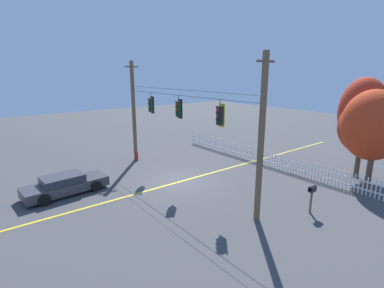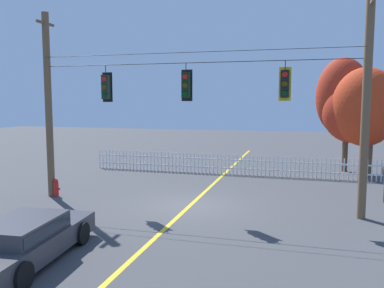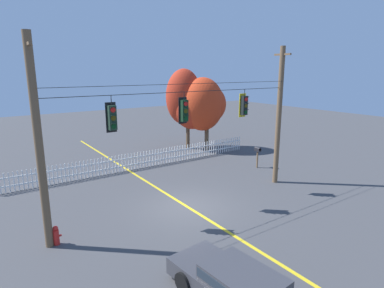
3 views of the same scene
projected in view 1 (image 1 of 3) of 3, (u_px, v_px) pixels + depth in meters
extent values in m
plane|color=#424244|center=(181.00, 181.00, 18.49)|extent=(80.00, 80.00, 0.00)
cube|color=gold|center=(181.00, 181.00, 18.49)|extent=(0.16, 36.00, 0.01)
cylinder|color=brown|center=(134.00, 112.00, 22.33)|extent=(0.29, 0.29, 7.75)
cylinder|color=brown|center=(261.00, 141.00, 12.78)|extent=(0.29, 0.29, 7.75)
cube|color=brown|center=(132.00, 67.00, 21.51)|extent=(0.10, 1.10, 0.10)
cube|color=brown|center=(266.00, 61.00, 11.96)|extent=(0.10, 1.10, 0.10)
cylinder|color=black|center=(180.00, 95.00, 17.16)|extent=(12.27, 0.02, 0.02)
cylinder|color=black|center=(176.00, 89.00, 16.93)|extent=(12.27, 0.02, 0.02)
cylinder|color=black|center=(151.00, 95.00, 19.91)|extent=(0.03, 0.03, 0.39)
cube|color=black|center=(152.00, 105.00, 20.15)|extent=(0.43, 0.02, 1.20)
cube|color=#1E3323|center=(151.00, 105.00, 20.07)|extent=(0.30, 0.24, 0.96)
cylinder|color=red|center=(149.00, 101.00, 19.91)|extent=(0.20, 0.03, 0.20)
cube|color=#1E3323|center=(148.00, 99.00, 19.86)|extent=(0.22, 0.12, 0.06)
cylinder|color=#463B09|center=(149.00, 105.00, 19.99)|extent=(0.20, 0.03, 0.20)
cube|color=#1E3323|center=(149.00, 104.00, 19.93)|extent=(0.22, 0.12, 0.06)
cylinder|color=#073513|center=(149.00, 110.00, 20.07)|extent=(0.20, 0.03, 0.20)
cube|color=#1E3323|center=(149.00, 108.00, 20.01)|extent=(0.22, 0.12, 0.06)
cylinder|color=black|center=(178.00, 98.00, 17.32)|extent=(0.03, 0.03, 0.35)
cube|color=black|center=(180.00, 109.00, 17.56)|extent=(0.43, 0.02, 1.20)
cube|color=black|center=(179.00, 109.00, 17.48)|extent=(0.30, 0.24, 0.97)
cylinder|color=red|center=(177.00, 104.00, 17.32)|extent=(0.20, 0.03, 0.20)
cube|color=black|center=(176.00, 102.00, 17.27)|extent=(0.22, 0.12, 0.06)
cylinder|color=#463B09|center=(177.00, 109.00, 17.40)|extent=(0.20, 0.03, 0.20)
cube|color=black|center=(176.00, 107.00, 17.35)|extent=(0.22, 0.12, 0.06)
cylinder|color=#073513|center=(177.00, 114.00, 17.48)|extent=(0.20, 0.03, 0.20)
cube|color=black|center=(176.00, 113.00, 17.42)|extent=(0.22, 0.12, 0.06)
cylinder|color=black|center=(220.00, 103.00, 14.51)|extent=(0.03, 0.03, 0.34)
cube|color=yellow|center=(222.00, 115.00, 14.74)|extent=(0.43, 0.02, 1.21)
cube|color=black|center=(220.00, 116.00, 14.67)|extent=(0.30, 0.24, 0.98)
cylinder|color=red|center=(218.00, 109.00, 14.51)|extent=(0.20, 0.03, 0.20)
cube|color=black|center=(217.00, 107.00, 14.45)|extent=(0.22, 0.12, 0.06)
cylinder|color=#463B09|center=(218.00, 116.00, 14.58)|extent=(0.20, 0.03, 0.20)
cube|color=black|center=(217.00, 114.00, 14.53)|extent=(0.22, 0.12, 0.06)
cylinder|color=#073513|center=(218.00, 122.00, 14.66)|extent=(0.20, 0.03, 0.20)
cube|color=black|center=(217.00, 120.00, 14.61)|extent=(0.22, 0.12, 0.06)
cube|color=white|center=(193.00, 138.00, 28.50)|extent=(0.06, 0.04, 1.12)
cube|color=white|center=(194.00, 138.00, 28.33)|extent=(0.06, 0.04, 1.12)
cube|color=white|center=(195.00, 139.00, 28.15)|extent=(0.06, 0.04, 1.12)
cube|color=white|center=(197.00, 139.00, 27.98)|extent=(0.06, 0.04, 1.12)
cube|color=white|center=(198.00, 139.00, 27.81)|extent=(0.06, 0.04, 1.12)
cube|color=white|center=(200.00, 140.00, 27.64)|extent=(0.06, 0.04, 1.12)
cube|color=white|center=(201.00, 140.00, 27.47)|extent=(0.06, 0.04, 1.12)
cube|color=white|center=(203.00, 141.00, 27.30)|extent=(0.06, 0.04, 1.12)
cube|color=white|center=(204.00, 141.00, 27.13)|extent=(0.06, 0.04, 1.12)
cube|color=white|center=(206.00, 141.00, 26.96)|extent=(0.06, 0.04, 1.12)
cube|color=white|center=(207.00, 142.00, 26.79)|extent=(0.06, 0.04, 1.12)
cube|color=white|center=(209.00, 142.00, 26.62)|extent=(0.06, 0.04, 1.12)
cube|color=white|center=(210.00, 143.00, 26.44)|extent=(0.06, 0.04, 1.12)
cube|color=white|center=(212.00, 143.00, 26.27)|extent=(0.06, 0.04, 1.12)
cube|color=white|center=(214.00, 144.00, 26.10)|extent=(0.06, 0.04, 1.12)
cube|color=white|center=(215.00, 144.00, 25.93)|extent=(0.06, 0.04, 1.12)
cube|color=white|center=(217.00, 145.00, 25.76)|extent=(0.06, 0.04, 1.12)
cube|color=white|center=(219.00, 145.00, 25.59)|extent=(0.06, 0.04, 1.12)
cube|color=white|center=(220.00, 146.00, 25.42)|extent=(0.06, 0.04, 1.12)
cube|color=white|center=(222.00, 146.00, 25.25)|extent=(0.06, 0.04, 1.12)
cube|color=white|center=(224.00, 147.00, 25.08)|extent=(0.06, 0.04, 1.12)
cube|color=white|center=(226.00, 147.00, 24.90)|extent=(0.06, 0.04, 1.12)
cube|color=white|center=(228.00, 148.00, 24.73)|extent=(0.06, 0.04, 1.12)
cube|color=white|center=(229.00, 148.00, 24.56)|extent=(0.06, 0.04, 1.12)
cube|color=white|center=(231.00, 149.00, 24.39)|extent=(0.06, 0.04, 1.12)
cube|color=white|center=(233.00, 149.00, 24.22)|extent=(0.06, 0.04, 1.12)
cube|color=white|center=(235.00, 150.00, 24.05)|extent=(0.06, 0.04, 1.12)
cube|color=white|center=(237.00, 150.00, 23.88)|extent=(0.06, 0.04, 1.12)
cube|color=white|center=(239.00, 151.00, 23.71)|extent=(0.06, 0.04, 1.12)
cube|color=white|center=(241.00, 151.00, 23.54)|extent=(0.06, 0.04, 1.12)
cube|color=white|center=(243.00, 152.00, 23.37)|extent=(0.06, 0.04, 1.12)
cube|color=white|center=(245.00, 152.00, 23.19)|extent=(0.06, 0.04, 1.12)
cube|color=white|center=(247.00, 153.00, 23.02)|extent=(0.06, 0.04, 1.12)
cube|color=white|center=(249.00, 154.00, 22.85)|extent=(0.06, 0.04, 1.12)
cube|color=white|center=(251.00, 154.00, 22.68)|extent=(0.06, 0.04, 1.12)
cube|color=white|center=(254.00, 155.00, 22.51)|extent=(0.06, 0.04, 1.12)
cube|color=white|center=(256.00, 156.00, 22.34)|extent=(0.06, 0.04, 1.12)
cube|color=white|center=(258.00, 156.00, 22.17)|extent=(0.06, 0.04, 1.12)
cube|color=white|center=(260.00, 157.00, 22.00)|extent=(0.06, 0.04, 1.12)
cube|color=white|center=(263.00, 157.00, 21.83)|extent=(0.06, 0.04, 1.12)
cube|color=white|center=(265.00, 158.00, 21.66)|extent=(0.06, 0.04, 1.12)
cube|color=white|center=(268.00, 159.00, 21.48)|extent=(0.06, 0.04, 1.12)
cube|color=white|center=(270.00, 159.00, 21.31)|extent=(0.06, 0.04, 1.12)
cube|color=white|center=(272.00, 160.00, 21.14)|extent=(0.06, 0.04, 1.12)
cube|color=white|center=(275.00, 161.00, 20.97)|extent=(0.06, 0.04, 1.12)
cube|color=white|center=(278.00, 162.00, 20.80)|extent=(0.06, 0.04, 1.12)
cube|color=white|center=(280.00, 162.00, 20.63)|extent=(0.06, 0.04, 1.12)
cube|color=white|center=(283.00, 163.00, 20.46)|extent=(0.06, 0.04, 1.12)
cube|color=white|center=(285.00, 164.00, 20.29)|extent=(0.06, 0.04, 1.12)
cube|color=white|center=(288.00, 165.00, 20.12)|extent=(0.06, 0.04, 1.12)
cube|color=white|center=(291.00, 165.00, 19.95)|extent=(0.06, 0.04, 1.12)
cube|color=white|center=(294.00, 166.00, 19.77)|extent=(0.06, 0.04, 1.12)
cube|color=white|center=(297.00, 167.00, 19.60)|extent=(0.06, 0.04, 1.12)
cube|color=white|center=(300.00, 168.00, 19.43)|extent=(0.06, 0.04, 1.12)
cube|color=white|center=(303.00, 169.00, 19.26)|extent=(0.06, 0.04, 1.12)
cube|color=white|center=(306.00, 169.00, 19.09)|extent=(0.06, 0.04, 1.12)
cube|color=white|center=(309.00, 170.00, 18.92)|extent=(0.06, 0.04, 1.12)
cube|color=white|center=(312.00, 171.00, 18.75)|extent=(0.06, 0.04, 1.12)
cube|color=white|center=(315.00, 172.00, 18.58)|extent=(0.06, 0.04, 1.12)
cube|color=white|center=(318.00, 173.00, 18.41)|extent=(0.06, 0.04, 1.12)
cube|color=white|center=(322.00, 174.00, 18.24)|extent=(0.06, 0.04, 1.12)
cube|color=white|center=(325.00, 175.00, 18.06)|extent=(0.06, 0.04, 1.12)
cube|color=white|center=(329.00, 176.00, 17.89)|extent=(0.06, 0.04, 1.12)
cube|color=white|center=(332.00, 177.00, 17.72)|extent=(0.06, 0.04, 1.12)
cube|color=white|center=(336.00, 178.00, 17.55)|extent=(0.06, 0.04, 1.12)
cube|color=white|center=(339.00, 179.00, 17.38)|extent=(0.06, 0.04, 1.12)
cube|color=white|center=(343.00, 180.00, 17.21)|extent=(0.06, 0.04, 1.12)
cube|color=white|center=(347.00, 181.00, 17.04)|extent=(0.06, 0.04, 1.12)
cube|color=white|center=(351.00, 182.00, 16.87)|extent=(0.06, 0.04, 1.12)
cube|color=white|center=(355.00, 183.00, 16.70)|extent=(0.06, 0.04, 1.12)
cube|color=white|center=(359.00, 184.00, 16.53)|extent=(0.06, 0.04, 1.12)
cube|color=white|center=(363.00, 185.00, 16.35)|extent=(0.06, 0.04, 1.12)
cube|color=white|center=(367.00, 187.00, 16.18)|extent=(0.06, 0.04, 1.12)
cube|color=white|center=(371.00, 188.00, 16.01)|extent=(0.06, 0.04, 1.12)
cube|color=white|center=(376.00, 189.00, 15.84)|extent=(0.06, 0.04, 1.12)
cube|color=white|center=(380.00, 190.00, 15.67)|extent=(0.06, 0.04, 1.12)
cube|color=white|center=(264.00, 161.00, 21.81)|extent=(17.64, 0.03, 0.08)
cube|color=white|center=(264.00, 155.00, 21.70)|extent=(17.64, 0.03, 0.08)
cylinder|color=brown|center=(358.00, 159.00, 18.98)|extent=(0.31, 0.31, 2.52)
ellipsoid|color=#B22D19|center=(366.00, 128.00, 18.04)|extent=(3.39, 3.14, 3.56)
ellipsoid|color=#B22D19|center=(363.00, 112.00, 18.56)|extent=(3.03, 2.64, 4.52)
cylinder|color=brown|center=(370.00, 167.00, 17.45)|extent=(0.34, 0.34, 2.53)
ellipsoid|color=red|center=(372.00, 125.00, 17.19)|extent=(3.59, 3.14, 4.32)
ellipsoid|color=red|center=(383.00, 128.00, 16.56)|extent=(2.59, 2.33, 2.91)
cube|color=#38383D|center=(66.00, 186.00, 16.53)|extent=(2.06, 4.71, 0.55)
cube|color=#38383D|center=(62.00, 179.00, 16.31)|extent=(1.65, 2.32, 0.42)
cube|color=#232D38|center=(62.00, 179.00, 16.31)|extent=(1.68, 2.23, 0.27)
cylinder|color=black|center=(84.00, 179.00, 18.09)|extent=(0.23, 0.65, 0.64)
cylinder|color=black|center=(96.00, 186.00, 16.90)|extent=(0.23, 0.65, 0.64)
cylinder|color=black|center=(35.00, 191.00, 16.21)|extent=(0.23, 0.65, 0.64)
cylinder|color=black|center=(44.00, 200.00, 15.03)|extent=(0.23, 0.65, 0.64)
cube|color=white|center=(100.00, 174.00, 18.33)|extent=(0.20, 0.06, 0.10)
cube|color=white|center=(106.00, 177.00, 17.68)|extent=(0.20, 0.06, 0.10)
cube|color=red|center=(19.00, 193.00, 15.33)|extent=(0.20, 0.06, 0.10)
cube|color=red|center=(24.00, 198.00, 14.68)|extent=(0.20, 0.06, 0.10)
cylinder|color=red|center=(137.00, 157.00, 22.98)|extent=(0.22, 0.22, 0.60)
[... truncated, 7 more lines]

